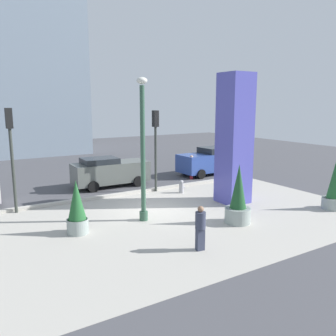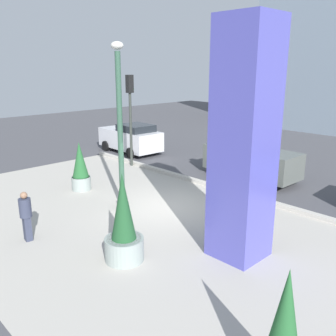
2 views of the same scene
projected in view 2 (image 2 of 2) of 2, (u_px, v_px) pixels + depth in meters
ground_plane at (230, 185)px, 16.66m from camera, size 60.00×60.00×0.00m
plaza_pavement at (124, 222)px, 12.65m from camera, size 18.00×10.00×0.02m
curb_strip at (217, 187)px, 16.05m from camera, size 18.00×0.24×0.16m
lamp_post at (120, 131)px, 13.22m from camera, size 0.44×0.44×6.02m
art_pillar_blue at (244, 144)px, 9.65m from camera, size 1.37×1.37×6.44m
potted_plant_near_right at (80, 168)px, 15.73m from camera, size 0.82×0.82×2.12m
potted_plant_curbside at (124, 227)px, 9.92m from camera, size 1.08×1.08×2.51m
fire_hydrant at (258, 205)px, 13.18m from camera, size 0.36×0.26×0.75m
traffic_light_corner at (254, 124)px, 13.89m from camera, size 0.28×0.42×4.59m
traffic_light_far_side at (130, 106)px, 18.98m from camera, size 0.28×0.42×4.78m
car_far_lane at (250, 159)px, 17.39m from camera, size 4.58×2.10×1.79m
car_intersection at (131, 138)px, 22.67m from camera, size 4.39×2.23×1.81m
pedestrian_on_sidewalk at (26, 214)px, 11.10m from camera, size 0.41×0.41×1.58m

